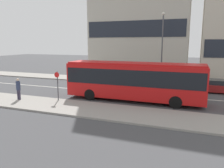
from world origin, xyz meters
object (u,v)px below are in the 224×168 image
parked_car_0 (214,86)px  pedestrian_near_stop (18,88)px  city_bus (134,79)px  bus_stop_sign (58,83)px  street_lamp (162,42)px

parked_car_0 → pedestrian_near_stop: size_ratio=2.49×
city_bus → pedestrian_near_stop: bearing=-162.0°
bus_stop_sign → street_lamp: (7.03, 10.01, 3.36)m
parked_car_0 → street_lamp: 7.13m
parked_car_0 → street_lamp: (-5.48, 1.54, 4.30)m
city_bus → street_lamp: size_ratio=1.43×
city_bus → street_lamp: bearing=77.1°
street_lamp → city_bus: bearing=-99.6°
parked_car_0 → bus_stop_sign: bearing=-145.9°
city_bus → pedestrian_near_stop: size_ratio=6.33×
city_bus → pedestrian_near_stop: city_bus is taller
bus_stop_sign → pedestrian_near_stop: bearing=-163.6°
pedestrian_near_stop → bus_stop_sign: bus_stop_sign is taller
parked_car_0 → city_bus: bearing=-138.7°
pedestrian_near_stop → street_lamp: size_ratio=0.23×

